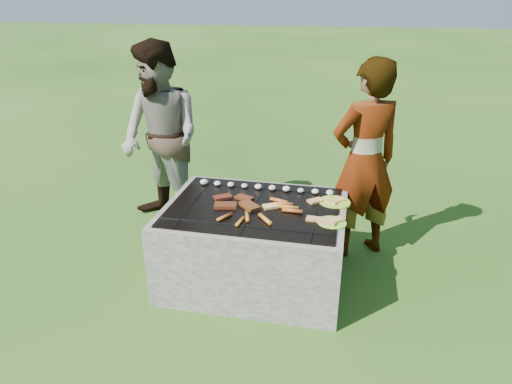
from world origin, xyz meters
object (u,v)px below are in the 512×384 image
at_px(fire_pit, 255,246).
at_px(plate_far, 334,202).
at_px(bystander, 161,138).
at_px(cook, 365,162).
at_px(plate_near, 332,222).

bearing_deg(fire_pit, plate_far, 18.67).
bearing_deg(fire_pit, bystander, 144.00).
distance_m(cook, bystander, 1.78).
height_order(cook, bystander, bystander).
bearing_deg(cook, bystander, -35.82).
relative_size(cook, bystander, 0.96).
bearing_deg(cook, plate_far, 31.80).
relative_size(fire_pit, plate_near, 5.11).
bearing_deg(cook, fire_pit, 6.39).
distance_m(plate_far, plate_near, 0.33).
bearing_deg(plate_far, fire_pit, -161.33).
relative_size(fire_pit, bystander, 0.77).
bearing_deg(cook, plate_near, 43.69).
distance_m(plate_far, bystander, 1.68).
xyz_separation_m(plate_near, cook, (0.20, 0.72, 0.19)).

